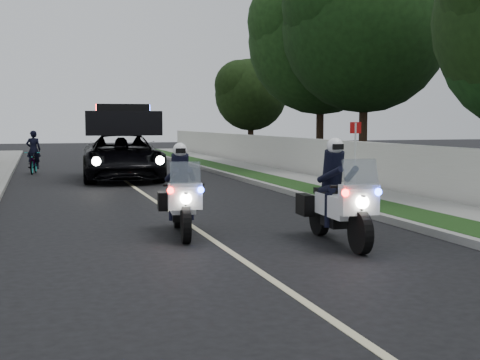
% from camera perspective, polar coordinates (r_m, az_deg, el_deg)
% --- Properties ---
extents(ground, '(120.00, 120.00, 0.00)m').
position_cam_1_polar(ground, '(8.00, 5.09, -10.35)').
color(ground, black).
rests_on(ground, ground).
extents(curb_right, '(0.20, 60.00, 0.15)m').
position_cam_1_polar(curb_right, '(18.63, 4.90, -1.18)').
color(curb_right, gray).
rests_on(curb_right, ground).
extents(grass_verge, '(1.20, 60.00, 0.16)m').
position_cam_1_polar(grass_verge, '(18.90, 6.86, -1.10)').
color(grass_verge, '#193814').
rests_on(grass_verge, ground).
extents(sidewalk_right, '(1.40, 60.00, 0.16)m').
position_cam_1_polar(sidewalk_right, '(19.47, 10.35, -0.96)').
color(sidewalk_right, gray).
rests_on(sidewalk_right, ground).
extents(property_wall, '(0.22, 60.00, 1.50)m').
position_cam_1_polar(property_wall, '(19.90, 12.93, 1.07)').
color(property_wall, beige).
rests_on(property_wall, ground).
extents(lane_marking, '(0.12, 50.00, 0.01)m').
position_cam_1_polar(lane_marking, '(17.49, -7.62, -1.86)').
color(lane_marking, '#BFB78C').
rests_on(lane_marking, ground).
extents(police_moto_left, '(0.97, 2.14, 1.75)m').
position_cam_1_polar(police_moto_left, '(12.26, -5.25, -4.88)').
color(police_moto_left, white).
rests_on(police_moto_left, ground).
extents(police_moto_right, '(0.90, 2.25, 1.87)m').
position_cam_1_polar(police_moto_right, '(11.46, 8.67, -5.62)').
color(police_moto_right, silver).
rests_on(police_moto_right, ground).
extents(police_suv, '(3.26, 6.30, 2.97)m').
position_cam_1_polar(police_suv, '(24.28, -10.44, 0.06)').
color(police_suv, black).
rests_on(police_suv, ground).
extents(bicycle, '(0.80, 1.81, 0.92)m').
position_cam_1_polar(bicycle, '(27.86, -17.89, 0.54)').
color(bicycle, black).
rests_on(bicycle, ground).
extents(cyclist, '(0.58, 0.39, 1.59)m').
position_cam_1_polar(cyclist, '(27.86, -17.89, 0.54)').
color(cyclist, black).
rests_on(cyclist, ground).
extents(sign_post, '(0.41, 0.41, 2.21)m').
position_cam_1_polar(sign_post, '(19.38, 10.18, -1.22)').
color(sign_post, red).
rests_on(sign_post, ground).
extents(tree_right_c, '(9.23, 9.23, 11.73)m').
position_cam_1_polar(tree_right_c, '(28.09, 10.86, 0.74)').
color(tree_right_c, black).
rests_on(tree_right_c, ground).
extents(tree_right_d, '(9.09, 9.09, 11.55)m').
position_cam_1_polar(tree_right_d, '(31.23, 7.10, 1.23)').
color(tree_right_d, '#1B3D14').
rests_on(tree_right_d, ground).
extents(tree_right_e, '(5.36, 5.36, 7.42)m').
position_cam_1_polar(tree_right_e, '(39.95, 0.96, 2.13)').
color(tree_right_e, black).
rests_on(tree_right_e, ground).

